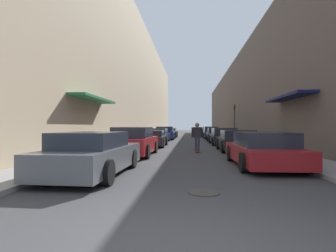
% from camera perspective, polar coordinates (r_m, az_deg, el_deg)
% --- Properties ---
extents(ground, '(138.81, 138.81, 0.00)m').
position_cam_1_polar(ground, '(28.01, 4.63, -2.96)').
color(ground, '#38383A').
extents(curb_strip_left, '(1.80, 63.10, 0.12)m').
position_cam_1_polar(curb_strip_left, '(34.63, -2.96, -2.30)').
color(curb_strip_left, gray).
rests_on(curb_strip_left, ground).
extents(curb_strip_right, '(1.80, 63.10, 0.12)m').
position_cam_1_polar(curb_strip_right, '(34.60, 12.31, -2.30)').
color(curb_strip_right, gray).
rests_on(curb_strip_right, ground).
extents(building_row_left, '(4.90, 63.10, 14.00)m').
position_cam_1_polar(building_row_left, '(35.55, -7.65, 8.98)').
color(building_row_left, tan).
rests_on(building_row_left, ground).
extents(building_row_right, '(4.90, 63.10, 9.58)m').
position_cam_1_polar(building_row_right, '(35.23, 17.01, 5.44)').
color(building_row_right, '#564C47').
rests_on(building_row_right, ground).
extents(parked_car_left_0, '(1.92, 4.42, 1.26)m').
position_cam_1_polar(parked_car_left_0, '(7.99, -16.00, -5.91)').
color(parked_car_left_0, '#515459').
rests_on(parked_car_left_0, ground).
extents(parked_car_left_1, '(1.92, 4.22, 1.38)m').
position_cam_1_polar(parked_car_left_1, '(12.82, -7.48, -3.46)').
color(parked_car_left_1, maroon).
rests_on(parked_car_left_1, ground).
extents(parked_car_left_2, '(1.91, 4.12, 1.15)m').
position_cam_1_polar(parked_car_left_2, '(18.43, -3.44, -2.73)').
color(parked_car_left_2, '#232326').
rests_on(parked_car_left_2, ground).
extents(parked_car_left_3, '(1.86, 4.20, 1.24)m').
position_cam_1_polar(parked_car_left_3, '(23.45, -2.15, -2.04)').
color(parked_car_left_3, navy).
rests_on(parked_car_left_3, ground).
extents(parked_car_left_4, '(2.08, 4.56, 1.39)m').
position_cam_1_polar(parked_car_left_4, '(28.43, -0.61, -1.56)').
color(parked_car_left_4, navy).
rests_on(parked_car_left_4, ground).
extents(parked_car_left_5, '(2.04, 4.29, 1.20)m').
position_cam_1_polar(parked_car_left_5, '(33.59, 0.26, -1.46)').
color(parked_car_left_5, black).
rests_on(parked_car_left_5, ground).
extents(parked_car_right_0, '(2.05, 4.40, 1.22)m').
position_cam_1_polar(parked_car_right_0, '(9.83, 19.95, -4.92)').
color(parked_car_right_0, maroon).
rests_on(parked_car_right_0, ground).
extents(parked_car_right_1, '(2.03, 3.97, 1.20)m').
position_cam_1_polar(parked_car_right_1, '(15.47, 14.75, -3.14)').
color(parked_car_right_1, '#232326').
rests_on(parked_car_right_1, ground).
extents(parked_car_right_2, '(2.05, 4.77, 1.29)m').
position_cam_1_polar(parked_car_right_2, '(20.94, 11.98, -2.24)').
color(parked_car_right_2, '#232326').
rests_on(parked_car_right_2, ground).
extents(parked_car_right_3, '(1.97, 4.36, 1.26)m').
position_cam_1_polar(parked_car_right_3, '(26.37, 10.45, -1.82)').
color(parked_car_right_3, navy).
rests_on(parked_car_right_3, ground).
extents(parked_car_right_4, '(1.86, 4.23, 1.39)m').
position_cam_1_polar(parked_car_right_4, '(31.37, 9.32, -1.44)').
color(parked_car_right_4, '#515459').
rests_on(parked_car_right_4, ground).
extents(parked_car_right_5, '(1.85, 4.04, 1.35)m').
position_cam_1_polar(parked_car_right_5, '(36.75, 8.81, -1.27)').
color(parked_car_right_5, maroon).
rests_on(parked_car_right_5, ground).
extents(skateboarder, '(0.62, 0.78, 1.61)m').
position_cam_1_polar(skateboarder, '(14.33, 6.37, -1.79)').
color(skateboarder, '#B2231E').
rests_on(skateboarder, ground).
extents(manhole_cover, '(0.70, 0.70, 0.02)m').
position_cam_1_polar(manhole_cover, '(5.84, 7.77, -14.08)').
color(manhole_cover, '#332D28').
rests_on(manhole_cover, ground).
extents(traffic_light, '(0.16, 0.22, 3.22)m').
position_cam_1_polar(traffic_light, '(24.10, 14.26, 1.63)').
color(traffic_light, '#2D2D2D').
rests_on(traffic_light, curb_strip_right).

